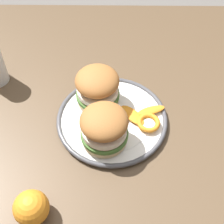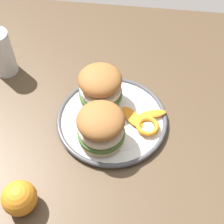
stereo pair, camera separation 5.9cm
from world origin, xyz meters
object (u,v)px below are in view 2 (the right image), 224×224
Objects in this scene: sandwich_half_right at (100,86)px; whole_orange at (19,198)px; dinner_plate at (112,119)px; dining_table at (118,148)px; sandwich_half_left at (101,126)px; drinking_glass at (2,56)px.

whole_orange is at bearing 67.61° from sandwich_half_right.
dinner_plate is at bearing 123.25° from sandwich_half_right.
sandwich_half_right is at bearing -112.39° from whole_orange.
dinner_plate is 3.79× the size of whole_orange.
dining_table is 0.17m from sandwich_half_left.
sandwich_half_left is at bearing -128.77° from whole_orange.
dining_table is 0.11m from dinner_plate.
sandwich_half_right is (0.02, -0.12, 0.00)m from sandwich_half_left.
drinking_glass is at bearing -16.78° from sandwich_half_right.
sandwich_half_right is at bearing 163.22° from drinking_glass.
drinking_glass reaches higher than whole_orange.
sandwich_half_right reaches higher than dining_table.
sandwich_half_right reaches higher than dinner_plate.
drinking_glass is at bearing -34.09° from sandwich_half_left.
sandwich_half_right is 0.30m from drinking_glass.
whole_orange is at bearing 56.64° from dinner_plate.
dinner_plate is 0.09m from sandwich_half_left.
whole_orange is at bearing 51.35° from dining_table.
dining_table is 4.50× the size of dinner_plate.
sandwich_half_left is at bearing 51.82° from dining_table.
dinner_plate is at bearing -47.82° from dining_table.
dinner_plate is 2.12× the size of drinking_glass.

